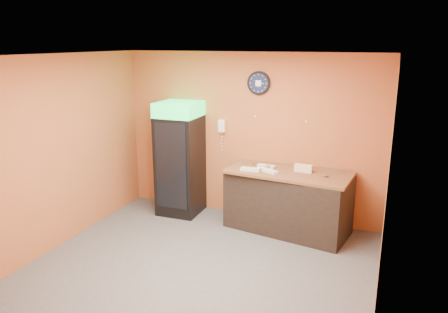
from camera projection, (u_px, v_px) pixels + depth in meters
The scene contains 15 objects.
floor at pixel (202, 266), 5.95m from camera, with size 4.50×4.50×0.00m, color #47474C.
back_wall at pixel (249, 136), 7.39m from camera, with size 4.50×0.02×2.80m, color #B45732.
left_wall at pixel (61, 151), 6.38m from camera, with size 0.02×4.00×2.80m, color #B45732.
right_wall at pixel (387, 188), 4.79m from camera, with size 0.02×4.00×2.80m, color #B45732.
ceiling at pixel (199, 55), 5.23m from camera, with size 4.50×4.00×0.02m, color white.
beverage_cooler at pixel (179, 160), 7.55m from camera, with size 0.70×0.71×1.97m.
prep_counter at pixel (288, 202), 6.96m from camera, with size 1.90×0.84×0.95m, color black.
wall_clock at pixel (259, 83), 7.07m from camera, with size 0.38×0.06×0.38m.
wall_phone at pixel (222, 126), 7.47m from camera, with size 0.12×0.10×0.21m.
butcher_paper at pixel (289, 172), 6.84m from camera, with size 1.92×0.92×0.04m, color brown.
sub_roll_stack at pixel (303, 168), 6.78m from camera, with size 0.28×0.10×0.12m.
wrapped_sandwich_left at pixel (250, 169), 6.85m from camera, with size 0.30×0.12×0.04m, color silver.
wrapped_sandwich_mid at pixel (270, 171), 6.76m from camera, with size 0.28×0.11×0.04m, color silver.
wrapped_sandwich_right at pixel (266, 166), 7.03m from camera, with size 0.28×0.11×0.04m, color silver.
kitchen_tool at pixel (267, 167), 6.93m from camera, with size 0.07×0.07×0.07m, color silver.
Camera 1 is at (2.24, -4.88, 2.97)m, focal length 35.00 mm.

